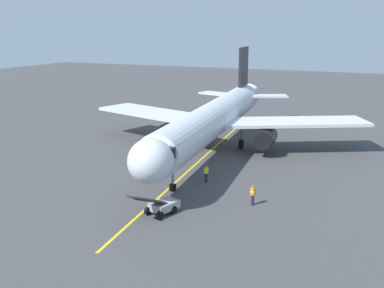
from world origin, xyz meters
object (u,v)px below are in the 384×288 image
(belt_loader_near_nose, at_px, (161,205))
(ground_crew_wing_walker, at_px, (206,173))
(airplane, at_px, (215,119))
(ground_crew_marshaller, at_px, (253,195))

(belt_loader_near_nose, bearing_deg, ground_crew_wing_walker, -92.45)
(ground_crew_wing_walker, xyz_separation_m, belt_loader_near_nose, (0.36, 8.42, -0.17))
(airplane, relative_size, belt_loader_near_nose, 8.54)
(ground_crew_marshaller, distance_m, belt_loader_near_nose, 7.60)
(ground_crew_marshaller, relative_size, ground_crew_wing_walker, 1.00)
(ground_crew_wing_walker, bearing_deg, belt_loader_near_nose, 87.55)
(ground_crew_marshaller, relative_size, belt_loader_near_nose, 0.36)
(ground_crew_marshaller, bearing_deg, ground_crew_wing_walker, -33.73)
(airplane, bearing_deg, ground_crew_marshaller, 121.92)
(belt_loader_near_nose, bearing_deg, airplane, -81.59)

